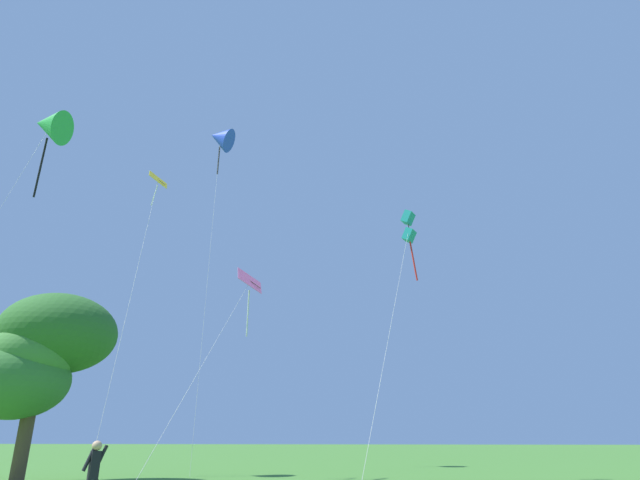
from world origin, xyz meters
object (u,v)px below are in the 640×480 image
object	(u,v)px
kite_pink_low	(247,292)
kite_blue_delta	(220,138)
kite_green_small	(50,126)
kite_teal_box	(409,229)
person_with_spool	(93,471)
tree_right_cluster	(39,353)
kite_yellow_diamond	(155,194)

from	to	relation	value
kite_pink_low	kite_blue_delta	size ratio (longest dim) A/B	0.48
kite_green_small	kite_teal_box	distance (m)	20.56
kite_pink_low	kite_teal_box	size ratio (longest dim) A/B	0.96
kite_teal_box	kite_blue_delta	bearing A→B (deg)	146.19
kite_pink_low	person_with_spool	xyz separation A→B (m)	(0.10, -11.25, -7.11)
kite_green_small	kite_teal_box	world-z (taller)	kite_green_small
kite_teal_box	person_with_spool	world-z (taller)	kite_teal_box
kite_pink_low	kite_green_small	xyz separation A→B (m)	(-11.71, -0.49, 9.88)
kite_blue_delta	tree_right_cluster	bearing A→B (deg)	-102.63
kite_green_small	kite_teal_box	bearing A→B (deg)	2.86
kite_yellow_diamond	kite_blue_delta	world-z (taller)	kite_blue_delta
tree_right_cluster	kite_pink_low	bearing A→B (deg)	18.19
kite_yellow_diamond	tree_right_cluster	distance (m)	8.75
kite_blue_delta	kite_green_small	world-z (taller)	kite_blue_delta
kite_yellow_diamond	kite_green_small	bearing A→B (deg)	174.18
kite_teal_box	tree_right_cluster	xyz separation A→B (m)	(-15.76, -3.15, -5.93)
kite_blue_delta	kite_teal_box	bearing A→B (deg)	-33.81
tree_right_cluster	kite_green_small	bearing A→B (deg)	148.36
tree_right_cluster	kite_yellow_diamond	bearing A→B (deg)	22.17
kite_yellow_diamond	kite_teal_box	xyz separation A→B (m)	(12.18, 1.69, -1.91)
kite_yellow_diamond	kite_green_small	size ratio (longest dim) A/B	0.75
kite_teal_box	tree_right_cluster	distance (m)	17.13
kite_pink_low	kite_blue_delta	bearing A→B (deg)	120.69
kite_yellow_diamond	kite_blue_delta	bearing A→B (deg)	95.00
kite_yellow_diamond	kite_blue_delta	xyz separation A→B (m)	(-0.91, 10.46, 9.58)
person_with_spool	kite_yellow_diamond	bearing A→B (deg)	114.98
kite_pink_low	tree_right_cluster	bearing A→B (deg)	-161.81
kite_green_small	tree_right_cluster	bearing A→B (deg)	-31.64
kite_pink_low	kite_green_small	world-z (taller)	kite_green_small
kite_blue_delta	tree_right_cluster	xyz separation A→B (m)	(-2.67, -11.92, -17.42)
kite_yellow_diamond	person_with_spool	distance (m)	16.26
kite_teal_box	person_with_spool	distance (m)	17.14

